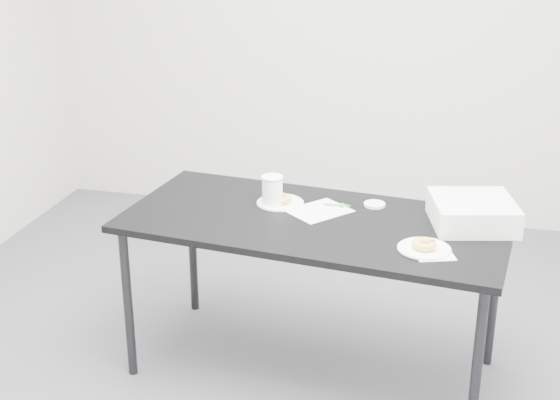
% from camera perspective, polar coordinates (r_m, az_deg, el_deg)
% --- Properties ---
extents(floor, '(4.00, 4.00, 0.00)m').
position_cam_1_polar(floor, '(3.73, -0.82, -12.18)').
color(floor, '#535359').
rests_on(floor, ground).
extents(wall_back, '(4.00, 0.02, 2.70)m').
position_cam_1_polar(wall_back, '(5.12, 4.72, 13.27)').
color(wall_back, silver).
rests_on(wall_back, floor).
extents(table, '(1.73, 0.97, 0.75)m').
position_cam_1_polar(table, '(3.40, 2.53, -2.30)').
color(table, black).
rests_on(table, floor).
extents(scorecard, '(0.32, 0.33, 0.00)m').
position_cam_1_polar(scorecard, '(3.47, 2.88, -0.79)').
color(scorecard, white).
rests_on(scorecard, table).
extents(logo_patch, '(0.06, 0.06, 0.00)m').
position_cam_1_polar(logo_patch, '(3.53, 4.56, -0.41)').
color(logo_patch, green).
rests_on(logo_patch, scorecard).
extents(pen, '(0.12, 0.01, 0.01)m').
position_cam_1_polar(pen, '(3.52, 4.21, -0.38)').
color(pen, '#0D9659').
rests_on(pen, scorecard).
extents(napkin, '(0.19, 0.19, 0.00)m').
position_cam_1_polar(napkin, '(3.11, 11.15, -3.84)').
color(napkin, white).
rests_on(napkin, table).
extents(plate_near, '(0.21, 0.21, 0.01)m').
position_cam_1_polar(plate_near, '(3.14, 10.50, -3.52)').
color(plate_near, white).
rests_on(plate_near, napkin).
extents(donut_near, '(0.12, 0.12, 0.03)m').
position_cam_1_polar(donut_near, '(3.13, 10.52, -3.20)').
color(donut_near, gold).
rests_on(donut_near, plate_near).
extents(plate_far, '(0.21, 0.21, 0.01)m').
position_cam_1_polar(plate_far, '(3.55, 0.02, -0.20)').
color(plate_far, white).
rests_on(plate_far, table).
extents(donut_far, '(0.13, 0.13, 0.03)m').
position_cam_1_polar(donut_far, '(3.54, 0.02, 0.10)').
color(donut_far, gold).
rests_on(donut_far, plate_far).
extents(coffee_cup, '(0.09, 0.09, 0.14)m').
position_cam_1_polar(coffee_cup, '(3.50, -0.57, 0.69)').
color(coffee_cup, white).
rests_on(coffee_cup, table).
extents(cup_lid, '(0.10, 0.10, 0.01)m').
position_cam_1_polar(cup_lid, '(3.54, 6.93, -0.33)').
color(cup_lid, white).
rests_on(cup_lid, table).
extents(bakery_box, '(0.41, 0.41, 0.11)m').
position_cam_1_polar(bakery_box, '(3.40, 13.91, -0.88)').
color(bakery_box, white).
rests_on(bakery_box, table).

